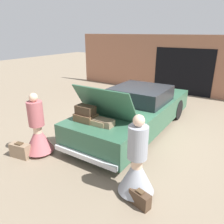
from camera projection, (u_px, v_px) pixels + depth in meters
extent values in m
plane|color=#7F705B|center=(135.00, 128.00, 7.03)|extent=(40.00, 40.00, 0.00)
cube|color=#9E664C|center=(184.00, 65.00, 10.48)|extent=(12.00, 0.12, 2.80)
cube|color=black|center=(183.00, 72.00, 10.53)|extent=(2.80, 0.02, 2.20)
cube|color=#336047|center=(136.00, 114.00, 6.85)|extent=(1.85, 5.02, 0.66)
cube|color=#1E2328|center=(141.00, 94.00, 6.89)|extent=(1.63, 1.61, 0.46)
cylinder|color=black|center=(134.00, 102.00, 8.57)|extent=(0.18, 0.69, 0.69)
cylinder|color=black|center=(177.00, 109.00, 7.70)|extent=(0.18, 0.69, 0.69)
cylinder|color=black|center=(84.00, 129.00, 6.15)|extent=(0.18, 0.69, 0.69)
cylinder|color=black|center=(139.00, 145.00, 5.28)|extent=(0.18, 0.69, 0.69)
cube|color=silver|center=(84.00, 157.00, 4.92)|extent=(1.76, 0.10, 0.12)
cube|color=#336047|center=(106.00, 104.00, 5.27)|extent=(1.58, 0.60, 0.90)
cube|color=brown|center=(86.00, 117.00, 5.40)|extent=(0.53, 0.37, 0.18)
cube|color=#8C7259|center=(104.00, 123.00, 5.13)|extent=(0.48, 0.27, 0.15)
cube|color=#473323|center=(85.00, 110.00, 5.34)|extent=(0.48, 0.27, 0.21)
cube|color=#9E8460|center=(100.00, 122.00, 5.20)|extent=(0.42, 0.32, 0.13)
cylinder|color=beige|center=(39.00, 139.00, 5.49)|extent=(0.21, 0.21, 0.77)
cone|color=#B25B60|center=(39.00, 138.00, 5.48)|extent=(0.71, 0.71, 0.69)
cylinder|color=#B25B60|center=(35.00, 114.00, 5.25)|extent=(0.37, 0.37, 0.61)
sphere|color=beige|center=(33.00, 97.00, 5.11)|extent=(0.21, 0.21, 0.21)
cylinder|color=beige|center=(136.00, 176.00, 4.09)|extent=(0.20, 0.20, 0.79)
cone|color=#9399A3|center=(136.00, 174.00, 4.08)|extent=(0.69, 0.69, 0.71)
cylinder|color=#9399A3|center=(138.00, 142.00, 3.85)|extent=(0.36, 0.36, 0.62)
sphere|color=beige|center=(139.00, 121.00, 3.70)|extent=(0.21, 0.21, 0.21)
cube|color=#8C7259|center=(20.00, 151.00, 5.37)|extent=(0.54, 0.30, 0.36)
cube|color=#4C3823|center=(19.00, 143.00, 5.30)|extent=(0.20, 0.16, 0.02)
cube|color=#473323|center=(140.00, 199.00, 3.87)|extent=(0.43, 0.26, 0.29)
cube|color=#4C3823|center=(140.00, 191.00, 3.82)|extent=(0.16, 0.13, 0.02)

